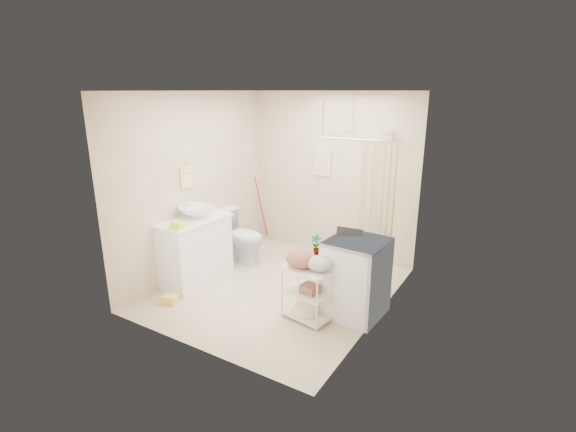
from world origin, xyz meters
name	(u,v)px	position (x,y,z in m)	size (l,w,h in m)	color
floor	(278,289)	(0.00, 0.00, 0.00)	(3.20, 3.20, 0.00)	beige
ceiling	(277,91)	(0.00, 0.00, 2.60)	(2.80, 3.20, 0.04)	silver
wall_back	(332,176)	(0.00, 1.60, 1.30)	(2.80, 0.04, 2.60)	beige
wall_front	(188,232)	(0.00, -1.60, 1.30)	(2.80, 0.04, 2.60)	beige
wall_left	(196,184)	(-1.40, 0.00, 1.30)	(0.04, 3.20, 2.60)	beige
wall_right	(383,213)	(1.40, 0.00, 1.30)	(0.04, 3.20, 2.60)	beige
vanity	(195,250)	(-1.16, -0.36, 0.46)	(0.58, 1.04, 0.91)	white
sink	(196,212)	(-1.15, -0.29, 1.00)	(0.49, 0.49, 0.17)	silver
counter_basket	(178,225)	(-1.02, -0.76, 0.96)	(0.17, 0.13, 0.09)	yellow
floor_basket	(170,298)	(-0.97, -1.05, 0.07)	(0.27, 0.21, 0.14)	#ECCE4A
toilet	(240,236)	(-1.04, 0.53, 0.41)	(0.46, 0.81, 0.83)	silver
mop	(259,209)	(-1.30, 1.42, 0.59)	(0.11, 0.11, 1.19)	#A22219
potted_plant_a	(316,245)	(-0.14, 1.38, 0.17)	(0.18, 0.12, 0.35)	brown
potted_plant_b	(341,248)	(0.28, 1.45, 0.18)	(0.20, 0.16, 0.36)	brown
hanging_towel	(323,163)	(-0.15, 1.58, 1.50)	(0.28, 0.03, 0.42)	beige
towel_ring	(186,175)	(-1.38, -0.20, 1.47)	(0.04, 0.22, 0.34)	#FFE28E
tp_holder	(203,222)	(-1.36, 0.05, 0.72)	(0.08, 0.12, 0.14)	white
shower	(369,206)	(0.85, 1.05, 1.05)	(1.10, 1.10, 2.10)	white
shampoo_bottle_a	(369,172)	(0.65, 1.53, 1.43)	(0.09, 0.09, 0.22)	white
shampoo_bottle_b	(373,175)	(0.72, 1.51, 1.40)	(0.07, 0.07, 0.15)	#3359A3
washing_machine	(356,277)	(1.14, -0.06, 0.47)	(0.64, 0.67, 0.95)	silver
laundry_rack	(307,289)	(0.70, -0.47, 0.39)	(0.56, 0.33, 0.77)	beige
ironing_board	(344,271)	(1.00, -0.12, 0.54)	(0.31, 0.09, 1.09)	black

